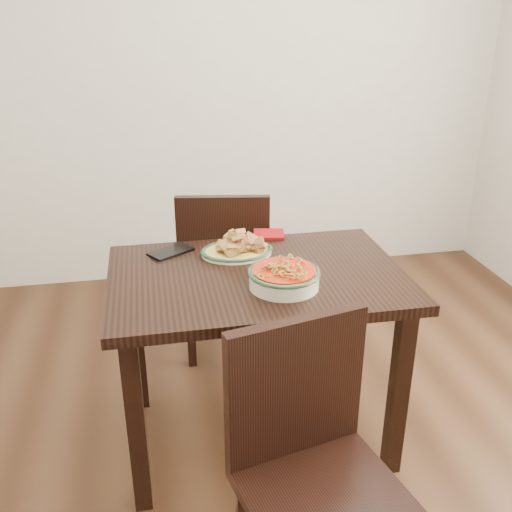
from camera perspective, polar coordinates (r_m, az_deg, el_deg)
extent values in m
plane|color=#321D10|center=(2.47, 3.70, -18.39)|extent=(3.50, 3.50, 0.00)
cube|color=beige|center=(3.57, -3.05, 17.97)|extent=(3.50, 0.10, 2.60)
cube|color=black|center=(2.11, 0.10, -2.20)|extent=(1.09, 0.73, 0.04)
cube|color=black|center=(2.05, -11.88, -16.32)|extent=(0.06, 0.06, 0.71)
cube|color=black|center=(2.21, 14.05, -13.17)|extent=(0.06, 0.06, 0.71)
cube|color=black|center=(2.52, -11.89, -7.90)|extent=(0.06, 0.06, 0.71)
cube|color=black|center=(2.65, 8.97, -5.94)|extent=(0.06, 0.06, 0.71)
cube|color=black|center=(2.86, -3.09, -1.65)|extent=(0.48, 0.48, 0.04)
cube|color=black|center=(3.12, 0.20, -4.02)|extent=(0.04, 0.04, 0.41)
cube|color=black|center=(3.12, -6.06, -4.08)|extent=(0.04, 0.04, 0.41)
cube|color=black|center=(2.82, 0.42, -7.23)|extent=(0.04, 0.04, 0.41)
cube|color=black|center=(2.83, -6.54, -7.29)|extent=(0.04, 0.04, 0.41)
cube|color=black|center=(2.59, -3.29, 1.35)|extent=(0.42, 0.11, 0.44)
cube|color=black|center=(1.69, 6.98, -22.99)|extent=(0.50, 0.50, 0.04)
cube|color=black|center=(2.01, 8.51, -22.64)|extent=(0.04, 0.04, 0.41)
cube|color=black|center=(1.65, 3.98, -12.94)|extent=(0.42, 0.13, 0.44)
ellipsoid|color=white|center=(2.26, -1.95, 0.37)|extent=(0.28, 0.21, 0.02)
ellipsoid|color=gold|center=(2.26, -1.95, 0.51)|extent=(0.27, 0.20, 0.01)
torus|color=#17331C|center=(2.26, -1.95, 0.56)|extent=(0.22, 0.22, 0.01)
cylinder|color=beige|center=(2.00, 2.81, -2.29)|extent=(0.25, 0.25, 0.06)
torus|color=#1A3A20|center=(1.98, 2.82, -1.61)|extent=(0.26, 0.26, 0.02)
cylinder|color=#9E1C07|center=(1.98, 2.83, -1.48)|extent=(0.22, 0.22, 0.01)
cube|color=black|center=(2.30, -8.51, 0.43)|extent=(0.19, 0.17, 0.01)
cube|color=maroon|center=(2.45, 1.29, 2.20)|extent=(0.15, 0.13, 0.01)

